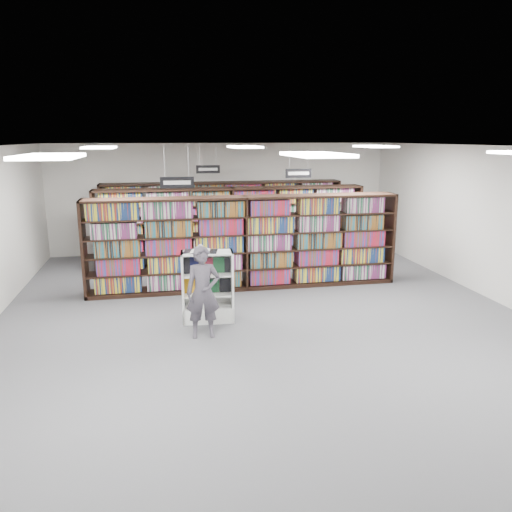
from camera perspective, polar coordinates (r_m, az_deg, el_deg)
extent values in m
plane|color=#4C4C50|center=(9.61, 0.83, -7.06)|extent=(12.00, 12.00, 0.00)
cube|color=white|center=(9.00, 0.90, 12.38)|extent=(10.00, 12.00, 0.10)
cube|color=silver|center=(15.03, -3.90, 6.65)|extent=(10.00, 0.10, 3.20)
cube|color=silver|center=(3.80, 20.58, -15.11)|extent=(10.00, 0.10, 3.20)
cube|color=silver|center=(11.31, 26.54, 3.03)|extent=(0.10, 12.00, 3.20)
cube|color=black|center=(11.21, -1.26, 1.51)|extent=(7.00, 0.60, 2.10)
cube|color=maroon|center=(11.21, -1.26, 1.51)|extent=(6.88, 0.42, 1.98)
cube|color=black|center=(13.15, -2.75, 3.27)|extent=(7.00, 0.60, 2.10)
cube|color=maroon|center=(13.15, -2.75, 3.27)|extent=(6.88, 0.42, 1.98)
cube|color=black|center=(14.81, -3.72, 4.40)|extent=(7.00, 0.60, 2.10)
cube|color=maroon|center=(14.81, -3.72, 4.40)|extent=(6.88, 0.42, 1.98)
cylinder|color=#B2B2B7|center=(9.82, -10.44, 10.56)|extent=(0.01, 0.01, 0.58)
cylinder|color=#B2B2B7|center=(9.84, -7.75, 10.66)|extent=(0.01, 0.01, 0.58)
cube|color=black|center=(9.85, -9.01, 8.29)|extent=(0.65, 0.02, 0.22)
cube|color=white|center=(9.84, -9.00, 8.28)|extent=(0.52, 0.00, 0.08)
cylinder|color=#B2B2B7|center=(12.23, 3.87, 11.27)|extent=(0.01, 0.01, 0.58)
cylinder|color=#B2B2B7|center=(12.35, 5.95, 11.25)|extent=(0.01, 0.01, 0.58)
cube|color=black|center=(12.31, 4.88, 9.40)|extent=(0.65, 0.02, 0.22)
cube|color=white|center=(12.30, 4.90, 9.39)|extent=(0.52, 0.00, 0.08)
cylinder|color=#B2B2B7|center=(13.86, -6.50, 11.46)|extent=(0.01, 0.01, 0.58)
cylinder|color=#B2B2B7|center=(13.91, -4.59, 11.51)|extent=(0.01, 0.01, 0.58)
cube|color=black|center=(13.90, -5.50, 9.84)|extent=(0.65, 0.02, 0.22)
cube|color=white|center=(13.89, -5.50, 9.84)|extent=(0.52, 0.00, 0.08)
cube|color=white|center=(5.92, -22.52, 10.46)|extent=(0.60, 1.20, 0.04)
cube|color=white|center=(6.10, 6.86, 11.42)|extent=(0.60, 1.20, 0.04)
cube|color=white|center=(10.87, -17.45, 11.75)|extent=(0.60, 1.20, 0.04)
cube|color=white|center=(10.97, -1.32, 12.36)|extent=(0.60, 1.20, 0.04)
cube|color=white|center=(11.85, 13.46, 12.08)|extent=(0.60, 1.20, 0.04)
cube|color=white|center=(9.48, -5.47, -6.51)|extent=(0.98, 0.54, 0.28)
cube|color=white|center=(9.31, -8.34, -3.57)|extent=(0.07, 0.48, 1.33)
cube|color=white|center=(9.33, -2.74, -3.41)|extent=(0.07, 0.48, 1.33)
cube|color=white|center=(9.52, -5.57, -3.11)|extent=(0.95, 0.10, 1.33)
cube|color=white|center=(9.14, -5.63, 0.40)|extent=(0.98, 0.54, 0.03)
cube|color=white|center=(9.35, -5.52, -4.33)|extent=(0.90, 0.50, 0.02)
cube|color=white|center=(9.25, -5.57, -2.09)|extent=(0.90, 0.50, 0.02)
cube|color=black|center=(9.25, -7.79, -1.14)|extent=(0.19, 0.08, 0.29)
cube|color=black|center=(9.25, -6.92, -1.12)|extent=(0.19, 0.08, 0.29)
cube|color=orange|center=(9.25, -6.04, -1.09)|extent=(0.19, 0.08, 0.29)
cube|color=maroon|center=(9.26, -5.16, -1.07)|extent=(0.19, 0.08, 0.29)
cube|color=#1A572E|center=(9.26, -4.28, -1.04)|extent=(0.19, 0.08, 0.29)
cube|color=black|center=(9.27, -3.41, -1.02)|extent=(0.19, 0.08, 0.29)
cube|color=orange|center=(9.36, -7.60, -3.44)|extent=(0.21, 0.07, 0.27)
cube|color=maroon|center=(9.36, -6.23, -3.41)|extent=(0.21, 0.07, 0.27)
cube|color=#1A572E|center=(9.36, -4.86, -3.37)|extent=(0.21, 0.07, 0.27)
cube|color=black|center=(9.37, -3.50, -3.33)|extent=(0.21, 0.07, 0.27)
cube|color=black|center=(9.15, -6.36, 0.54)|extent=(0.66, 0.46, 0.01)
cube|color=white|center=(9.14, -7.27, 0.56)|extent=(0.33, 0.37, 0.05)
cube|color=white|center=(9.16, -5.46, 0.64)|extent=(0.32, 0.37, 0.07)
cylinder|color=white|center=(9.14, -6.50, 0.85)|extent=(0.16, 0.32, 0.10)
imported|color=#46414B|center=(8.53, -6.06, -4.15)|extent=(0.59, 0.40, 1.60)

